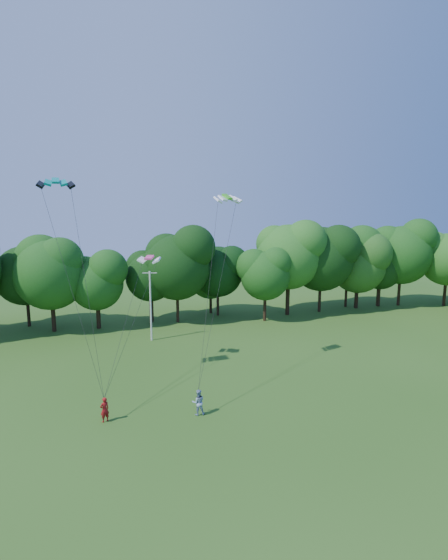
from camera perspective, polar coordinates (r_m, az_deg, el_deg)
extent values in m
plane|color=#295316|center=(25.17, 2.88, -26.98)|extent=(160.00, 160.00, 0.00)
cylinder|color=silver|center=(48.98, -9.55, -3.39)|extent=(0.20, 0.20, 7.85)
cube|color=silver|center=(48.26, -9.68, 0.92)|extent=(1.55, 0.40, 0.08)
imported|color=maroon|center=(32.92, -15.33, -16.01)|extent=(0.78, 0.69, 1.80)
imported|color=#8FA6C7|center=(32.79, -3.38, -15.65)|extent=(0.97, 0.77, 1.91)
cube|color=#048B86|center=(36.29, -21.15, 12.01)|extent=(2.78, 1.49, 0.53)
cube|color=green|center=(37.78, 0.42, 10.83)|extent=(2.57, 1.75, 0.54)
cube|color=#E33F87|center=(40.00, -9.73, 2.92)|extent=(2.25, 1.70, 0.35)
cylinder|color=#342514|center=(59.61, -0.81, -2.86)|extent=(0.39, 0.39, 3.77)
ellipsoid|color=black|center=(58.71, -0.82, 1.87)|extent=(7.53, 7.53, 8.22)
cylinder|color=black|center=(66.58, 16.92, -1.71)|extent=(0.51, 0.51, 4.29)
ellipsoid|color=#234F18|center=(65.71, 17.17, 3.12)|extent=(8.57, 8.57, 9.35)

